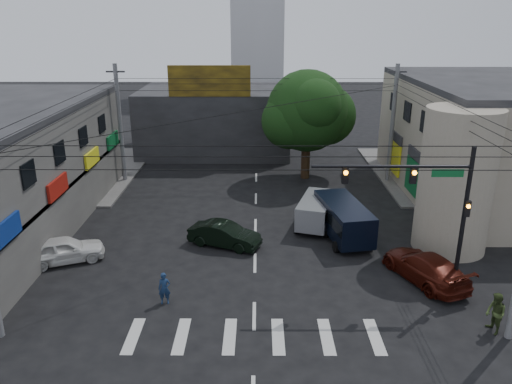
{
  "coord_description": "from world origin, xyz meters",
  "views": [
    {
      "loc": [
        0.17,
        -21.95,
        12.51
      ],
      "look_at": [
        0.05,
        4.0,
        3.34
      ],
      "focal_mm": 35.0,
      "sensor_mm": 36.0,
      "label": 1
    }
  ],
  "objects_px": {
    "white_compact": "(64,250)",
    "navy_van": "(343,221)",
    "maroon_sedan": "(425,267)",
    "traffic_gantry": "(429,198)",
    "dark_sedan": "(225,235)",
    "utility_pole_far_left": "(120,125)",
    "silver_minivan": "(316,213)",
    "traffic_officer": "(164,288)",
    "pedestrian_olive": "(496,314)",
    "street_tree": "(307,111)",
    "utility_pole_far_right": "(392,125)"
  },
  "relations": [
    {
      "from": "utility_pole_far_right",
      "to": "maroon_sedan",
      "type": "xyz_separation_m",
      "value": [
        -2.03,
        -15.81,
        -3.87
      ]
    },
    {
      "from": "utility_pole_far_right",
      "to": "dark_sedan",
      "type": "xyz_separation_m",
      "value": [
        -12.26,
        -11.85,
        -3.92
      ]
    },
    {
      "from": "maroon_sedan",
      "to": "silver_minivan",
      "type": "xyz_separation_m",
      "value": [
        -4.7,
        6.82,
        0.18
      ]
    },
    {
      "from": "traffic_gantry",
      "to": "silver_minivan",
      "type": "xyz_separation_m",
      "value": [
        -4.05,
        8.02,
        -3.91
      ]
    },
    {
      "from": "traffic_officer",
      "to": "navy_van",
      "type": "bearing_deg",
      "value": 31.71
    },
    {
      "from": "white_compact",
      "to": "navy_van",
      "type": "relative_size",
      "value": 0.8
    },
    {
      "from": "dark_sedan",
      "to": "navy_van",
      "type": "distance_m",
      "value": 7.07
    },
    {
      "from": "utility_pole_far_right",
      "to": "white_compact",
      "type": "xyz_separation_m",
      "value": [
        -20.75,
        -13.89,
        -3.89
      ]
    },
    {
      "from": "utility_pole_far_left",
      "to": "silver_minivan",
      "type": "bearing_deg",
      "value": -32.19
    },
    {
      "from": "street_tree",
      "to": "maroon_sedan",
      "type": "relative_size",
      "value": 1.59
    },
    {
      "from": "traffic_officer",
      "to": "white_compact",
      "type": "bearing_deg",
      "value": 139.97
    },
    {
      "from": "street_tree",
      "to": "traffic_officer",
      "type": "bearing_deg",
      "value": -113.15
    },
    {
      "from": "pedestrian_olive",
      "to": "white_compact",
      "type": "bearing_deg",
      "value": -115.76
    },
    {
      "from": "navy_van",
      "to": "utility_pole_far_left",
      "type": "bearing_deg",
      "value": 45.21
    },
    {
      "from": "white_compact",
      "to": "traffic_officer",
      "type": "distance_m",
      "value": 7.37
    },
    {
      "from": "traffic_gantry",
      "to": "pedestrian_olive",
      "type": "height_order",
      "value": "traffic_gantry"
    },
    {
      "from": "utility_pole_far_left",
      "to": "navy_van",
      "type": "relative_size",
      "value": 1.63
    },
    {
      "from": "street_tree",
      "to": "white_compact",
      "type": "bearing_deg",
      "value": -133.73
    },
    {
      "from": "dark_sedan",
      "to": "pedestrian_olive",
      "type": "distance_m",
      "value": 14.4
    },
    {
      "from": "street_tree",
      "to": "maroon_sedan",
      "type": "bearing_deg",
      "value": -75.09
    },
    {
      "from": "traffic_gantry",
      "to": "navy_van",
      "type": "height_order",
      "value": "traffic_gantry"
    },
    {
      "from": "dark_sedan",
      "to": "pedestrian_olive",
      "type": "height_order",
      "value": "pedestrian_olive"
    },
    {
      "from": "utility_pole_far_left",
      "to": "traffic_officer",
      "type": "distance_m",
      "value": 19.46
    },
    {
      "from": "white_compact",
      "to": "navy_van",
      "type": "height_order",
      "value": "navy_van"
    },
    {
      "from": "street_tree",
      "to": "traffic_gantry",
      "type": "relative_size",
      "value": 1.21
    },
    {
      "from": "street_tree",
      "to": "utility_pole_far_right",
      "type": "distance_m",
      "value": 6.63
    },
    {
      "from": "street_tree",
      "to": "dark_sedan",
      "type": "relative_size",
      "value": 1.98
    },
    {
      "from": "maroon_sedan",
      "to": "utility_pole_far_left",
      "type": "bearing_deg",
      "value": -62.54
    },
    {
      "from": "traffic_officer",
      "to": "pedestrian_olive",
      "type": "height_order",
      "value": "pedestrian_olive"
    },
    {
      "from": "utility_pole_far_right",
      "to": "dark_sedan",
      "type": "relative_size",
      "value": 2.09
    },
    {
      "from": "silver_minivan",
      "to": "pedestrian_olive",
      "type": "xyz_separation_m",
      "value": [
        6.22,
        -11.17,
        -0.01
      ]
    },
    {
      "from": "street_tree",
      "to": "white_compact",
      "type": "height_order",
      "value": "street_tree"
    },
    {
      "from": "utility_pole_far_left",
      "to": "traffic_officer",
      "type": "bearing_deg",
      "value": -70.44
    },
    {
      "from": "utility_pole_far_right",
      "to": "pedestrian_olive",
      "type": "bearing_deg",
      "value": -91.42
    },
    {
      "from": "maroon_sedan",
      "to": "traffic_gantry",
      "type": "bearing_deg",
      "value": 38.83
    },
    {
      "from": "white_compact",
      "to": "navy_van",
      "type": "xyz_separation_m",
      "value": [
        15.45,
        3.21,
        0.36
      ]
    },
    {
      "from": "utility_pole_far_right",
      "to": "silver_minivan",
      "type": "height_order",
      "value": "utility_pole_far_right"
    },
    {
      "from": "street_tree",
      "to": "pedestrian_olive",
      "type": "height_order",
      "value": "street_tree"
    },
    {
      "from": "dark_sedan",
      "to": "utility_pole_far_right",
      "type": "bearing_deg",
      "value": -24.67
    },
    {
      "from": "white_compact",
      "to": "utility_pole_far_right",
      "type": "bearing_deg",
      "value": -78.55
    },
    {
      "from": "traffic_officer",
      "to": "silver_minivan",
      "type": "bearing_deg",
      "value": 42.35
    },
    {
      "from": "dark_sedan",
      "to": "navy_van",
      "type": "bearing_deg",
      "value": -59.14
    },
    {
      "from": "dark_sedan",
      "to": "silver_minivan",
      "type": "relative_size",
      "value": 0.96
    },
    {
      "from": "dark_sedan",
      "to": "white_compact",
      "type": "xyz_separation_m",
      "value": [
        -8.49,
        -2.04,
        0.03
      ]
    },
    {
      "from": "street_tree",
      "to": "utility_pole_far_right",
      "type": "relative_size",
      "value": 0.95
    },
    {
      "from": "dark_sedan",
      "to": "white_compact",
      "type": "relative_size",
      "value": 0.97
    },
    {
      "from": "dark_sedan",
      "to": "silver_minivan",
      "type": "height_order",
      "value": "silver_minivan"
    },
    {
      "from": "street_tree",
      "to": "white_compact",
      "type": "distance_m",
      "value": 21.15
    },
    {
      "from": "street_tree",
      "to": "utility_pole_far_left",
      "type": "bearing_deg",
      "value": -176.05
    },
    {
      "from": "maroon_sedan",
      "to": "dark_sedan",
      "type": "bearing_deg",
      "value": -43.86
    }
  ]
}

